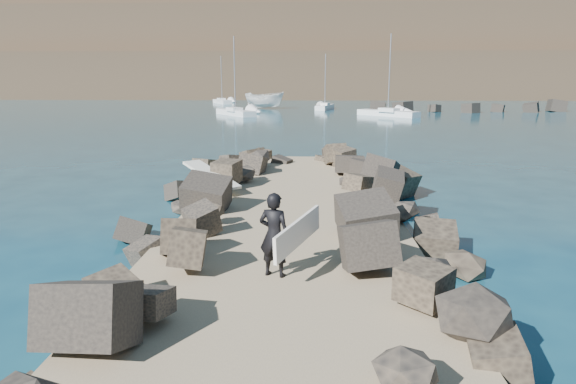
# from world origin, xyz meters

# --- Properties ---
(ground) EXTENTS (800.00, 800.00, 0.00)m
(ground) POSITION_xyz_m (0.00, 0.00, 0.00)
(ground) COLOR #0F384C
(ground) RESTS_ON ground
(jetty) EXTENTS (6.00, 26.00, 0.60)m
(jetty) POSITION_xyz_m (0.00, -2.00, 0.30)
(jetty) COLOR #8C7759
(jetty) RESTS_ON ground
(riprap_left) EXTENTS (2.60, 22.00, 1.00)m
(riprap_left) POSITION_xyz_m (-2.90, -1.50, 0.50)
(riprap_left) COLOR black
(riprap_left) RESTS_ON ground
(riprap_right) EXTENTS (2.60, 22.00, 1.00)m
(riprap_right) POSITION_xyz_m (2.90, -1.50, 0.50)
(riprap_right) COLOR black
(riprap_right) RESTS_ON ground
(breakwater_secondary) EXTENTS (52.00, 4.00, 1.20)m
(breakwater_secondary) POSITION_xyz_m (35.00, 55.00, 0.60)
(breakwater_secondary) COLOR black
(breakwater_secondary) RESTS_ON ground
(headland) EXTENTS (360.00, 140.00, 32.00)m
(headland) POSITION_xyz_m (10.00, 160.00, 16.00)
(headland) COLOR #2D4919
(headland) RESTS_ON ground
(surfboard_resting) EXTENTS (2.27, 2.38, 0.09)m
(surfboard_resting) POSITION_xyz_m (-2.74, 3.11, 1.04)
(surfboard_resting) COLOR silver
(surfboard_resting) RESTS_ON riprap_left
(boat_imported) EXTENTS (6.70, 4.58, 2.42)m
(boat_imported) POSITION_xyz_m (-5.99, 61.65, 1.21)
(boat_imported) COLOR silver
(boat_imported) RESTS_ON ground
(surfer_with_board) EXTENTS (1.21, 1.89, 1.63)m
(surfer_with_board) POSITION_xyz_m (-0.06, -4.34, 1.42)
(surfer_with_board) COLOR black
(surfer_with_board) RESTS_ON jetty
(sailboat_a) EXTENTS (5.60, 7.36, 9.20)m
(sailboat_a) POSITION_xyz_m (-8.25, 47.57, 0.35)
(sailboat_a) COLOR white
(sailboat_a) RESTS_ON ground
(sailboat_f) EXTENTS (3.62, 5.58, 6.93)m
(sailboat_f) POSITION_xyz_m (37.98, 97.15, 0.35)
(sailboat_f) COLOR white
(sailboat_f) RESTS_ON ground
(sailboat_e) EXTENTS (4.26, 6.76, 8.21)m
(sailboat_e) POSITION_xyz_m (-14.70, 76.55, 0.35)
(sailboat_e) COLOR white
(sailboat_e) RESTS_ON ground
(sailboat_b) EXTENTS (2.93, 6.53, 7.76)m
(sailboat_b) POSITION_xyz_m (2.72, 59.54, 0.35)
(sailboat_b) COLOR white
(sailboat_b) RESTS_ON ground
(sailboat_c) EXTENTS (6.74, 6.80, 9.38)m
(sailboat_c) POSITION_xyz_m (9.67, 46.97, 0.35)
(sailboat_c) COLOR white
(sailboat_c) RESTS_ON ground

